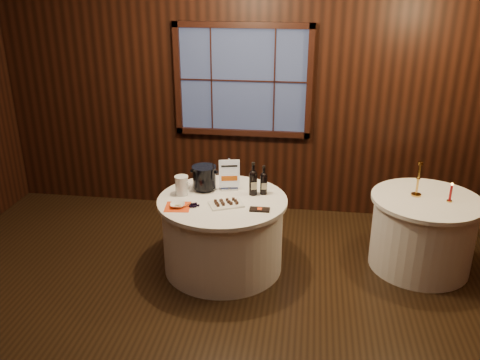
% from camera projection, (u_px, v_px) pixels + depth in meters
% --- Properties ---
extents(ground, '(6.00, 6.00, 0.00)m').
position_uv_depth(ground, '(203.00, 328.00, 4.36)').
color(ground, black).
rests_on(ground, ground).
extents(back_wall, '(6.00, 0.10, 3.00)m').
position_uv_depth(back_wall, '(243.00, 89.00, 6.05)').
color(back_wall, black).
rests_on(back_wall, ground).
extents(main_table, '(1.28, 1.28, 0.77)m').
position_uv_depth(main_table, '(223.00, 233.00, 5.13)').
color(main_table, white).
rests_on(main_table, ground).
extents(side_table, '(1.08, 1.08, 0.77)m').
position_uv_depth(side_table, '(422.00, 232.00, 5.14)').
color(side_table, white).
rests_on(side_table, ground).
extents(sign_stand, '(0.21, 0.13, 0.34)m').
position_uv_depth(sign_stand, '(229.00, 179.00, 5.15)').
color(sign_stand, '#ACACB3').
rests_on(sign_stand, main_table).
extents(port_bottle_left, '(0.08, 0.09, 0.34)m').
position_uv_depth(port_bottle_left, '(253.00, 181.00, 5.02)').
color(port_bottle_left, black).
rests_on(port_bottle_left, main_table).
extents(port_bottle_right, '(0.07, 0.08, 0.30)m').
position_uv_depth(port_bottle_right, '(264.00, 182.00, 5.05)').
color(port_bottle_right, black).
rests_on(port_bottle_right, main_table).
extents(ice_bucket, '(0.25, 0.25, 0.25)m').
position_uv_depth(ice_bucket, '(204.00, 178.00, 5.14)').
color(ice_bucket, black).
rests_on(ice_bucket, main_table).
extents(chocolate_plate, '(0.37, 0.32, 0.04)m').
position_uv_depth(chocolate_plate, '(226.00, 203.00, 4.84)').
color(chocolate_plate, white).
rests_on(chocolate_plate, main_table).
extents(chocolate_box, '(0.19, 0.10, 0.02)m').
position_uv_depth(chocolate_box, '(260.00, 210.00, 4.74)').
color(chocolate_box, black).
rests_on(chocolate_box, main_table).
extents(grape_bunch, '(0.16, 0.09, 0.04)m').
position_uv_depth(grape_bunch, '(194.00, 206.00, 4.79)').
color(grape_bunch, black).
rests_on(grape_bunch, main_table).
extents(glass_pitcher, '(0.18, 0.14, 0.20)m').
position_uv_depth(glass_pitcher, '(182.00, 185.00, 5.04)').
color(glass_pitcher, white).
rests_on(glass_pitcher, main_table).
extents(orange_napkin, '(0.26, 0.26, 0.00)m').
position_uv_depth(orange_napkin, '(178.00, 207.00, 4.81)').
color(orange_napkin, '#EF4514').
rests_on(orange_napkin, main_table).
extents(cracker_bowl, '(0.16, 0.16, 0.03)m').
position_uv_depth(cracker_bowl, '(178.00, 205.00, 4.80)').
color(cracker_bowl, white).
rests_on(cracker_bowl, orange_napkin).
extents(brass_candlestick, '(0.10, 0.10, 0.36)m').
position_uv_depth(brass_candlestick, '(418.00, 184.00, 5.01)').
color(brass_candlestick, '#C0903C').
rests_on(brass_candlestick, side_table).
extents(red_candle, '(0.05, 0.05, 0.20)m').
position_uv_depth(red_candle, '(450.00, 194.00, 4.89)').
color(red_candle, '#C0903C').
rests_on(red_candle, side_table).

